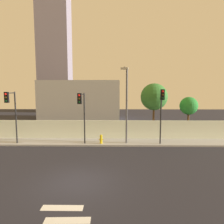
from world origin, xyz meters
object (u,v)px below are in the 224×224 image
object	(u,v)px
traffic_light_left	(82,107)
traffic_light_right	(11,106)
traffic_light_center	(162,105)
fire_hydrant	(101,139)
roadside_tree_leftmost	(154,97)
street_lamp_curbside	(126,100)
roadside_tree_midleft	(189,106)

from	to	relation	value
traffic_light_left	traffic_light_right	size ratio (longest dim) A/B	0.98
traffic_light_center	traffic_light_right	xyz separation A→B (m)	(-13.01, -0.17, -0.13)
fire_hydrant	roadside_tree_leftmost	world-z (taller)	roadside_tree_leftmost
street_lamp_curbside	fire_hydrant	size ratio (longest dim) A/B	8.16
traffic_light_left	traffic_light_right	bearing A→B (deg)	-179.75
traffic_light_center	fire_hydrant	world-z (taller)	traffic_light_center
traffic_light_left	fire_hydrant	bearing A→B (deg)	19.49
traffic_light_right	traffic_light_center	bearing A→B (deg)	0.76
traffic_light_center	roadside_tree_leftmost	bearing A→B (deg)	90.84
traffic_light_center	roadside_tree_leftmost	distance (m)	3.39
traffic_light_right	street_lamp_curbside	bearing A→B (deg)	3.66
street_lamp_curbside	traffic_light_center	bearing A→B (deg)	-8.77
street_lamp_curbside	roadside_tree_leftmost	world-z (taller)	street_lamp_curbside
traffic_light_center	roadside_tree_leftmost	world-z (taller)	roadside_tree_leftmost
traffic_light_left	traffic_light_center	bearing A→B (deg)	1.22
traffic_light_left	traffic_light_center	xyz separation A→B (m)	(6.88, 0.15, 0.20)
fire_hydrant	roadside_tree_leftmost	size ratio (longest dim) A/B	0.15
traffic_light_center	roadside_tree_leftmost	size ratio (longest dim) A/B	0.87
traffic_light_left	traffic_light_right	world-z (taller)	traffic_light_right
traffic_light_center	roadside_tree_midleft	size ratio (longest dim) A/B	1.15
traffic_light_center	fire_hydrant	size ratio (longest dim) A/B	5.94
fire_hydrant	roadside_tree_leftmost	xyz separation A→B (m)	(5.22, 2.92, 3.65)
street_lamp_curbside	roadside_tree_leftmost	distance (m)	4.14
traffic_light_center	traffic_light_right	world-z (taller)	traffic_light_center
fire_hydrant	traffic_light_right	bearing A→B (deg)	-175.60
roadside_tree_leftmost	fire_hydrant	bearing A→B (deg)	-150.76
traffic_light_left	roadside_tree_leftmost	bearing A→B (deg)	27.08
traffic_light_right	traffic_light_left	bearing A→B (deg)	0.25
traffic_light_left	fire_hydrant	distance (m)	3.36
traffic_light_center	traffic_light_right	distance (m)	13.01
traffic_light_right	street_lamp_curbside	distance (m)	10.02
fire_hydrant	roadside_tree_midleft	xyz separation A→B (m)	(8.79, 2.92, 2.71)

